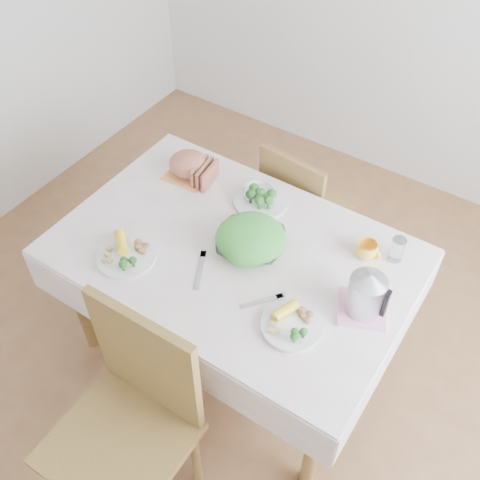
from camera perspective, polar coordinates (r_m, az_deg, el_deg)
The scene contains 18 objects.
floor at distance 3.00m, azimuth -0.54°, elevation -10.86°, with size 3.60×3.60×0.00m, color brown.
dining_table at distance 2.69m, azimuth -0.59°, elevation -6.58°, with size 1.40×0.90×0.75m, color brown.
tablecloth at distance 2.40m, azimuth -0.66°, elevation -1.14°, with size 1.50×1.00×0.01m, color silver.
chair_near at distance 2.29m, azimuth -12.04°, elevation -20.03°, with size 0.48×0.48×1.06m, color brown.
chair_far at distance 3.06m, azimuth 6.83°, elevation 3.79°, with size 0.39×0.39×0.87m, color brown.
salad_bowl at distance 2.37m, azimuth 1.10°, elevation -0.36°, with size 0.28×0.28×0.07m, color white.
dinner_plate_left at distance 2.40m, azimuth -11.46°, elevation -1.64°, with size 0.25×0.25×0.02m, color white.
dinner_plate_right at distance 2.15m, azimuth 5.27°, elevation -8.63°, with size 0.24×0.24×0.02m, color white.
broccoli_plate at distance 2.59m, azimuth 2.10°, elevation 3.81°, with size 0.25×0.25×0.02m, color beige.
napkin at distance 2.76m, azimuth -5.15°, elevation 6.73°, with size 0.21×0.21×0.00m, color #FD904C.
bread_loaf at distance 2.73m, azimuth -5.23°, elevation 7.63°, with size 0.19×0.18×0.12m, color #94533A.
fruit_bowl at distance 2.61m, azimuth 1.83°, elevation 4.74°, with size 0.14×0.14×0.05m, color white.
yellow_mug at distance 2.40m, azimuth 12.71°, elevation -0.99°, with size 0.09×0.09×0.07m, color yellow.
glass_tumbler at distance 2.40m, azimuth 15.70°, elevation -0.79°, with size 0.06×0.06×0.11m, color white.
pink_tray at distance 2.24m, azimuth 12.30°, elevation -6.83°, with size 0.18×0.18×0.01m, color pink.
electric_kettle at distance 2.15m, azimuth 12.77°, elevation -5.04°, with size 0.14×0.14×0.20m, color #B2B5BA.
fork_left at distance 2.32m, azimuth -4.10°, elevation -3.07°, with size 0.02×0.21×0.00m, color silver.
fork_right at distance 2.22m, azimuth 2.21°, elevation -6.22°, with size 0.02×0.18×0.00m, color silver.
Camera 1 is at (0.91, -1.32, 2.54)m, focal length 42.00 mm.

